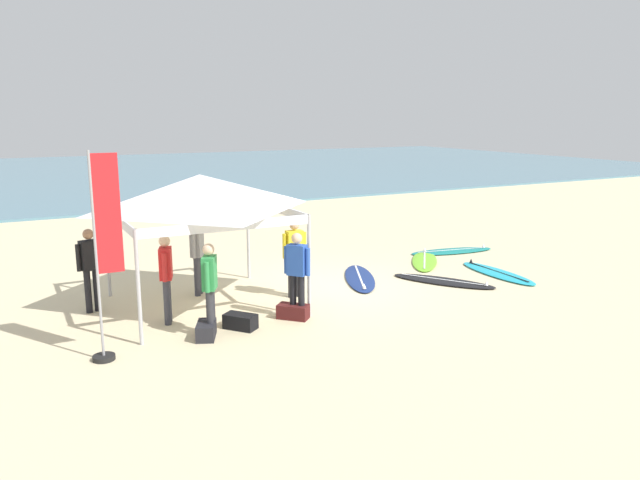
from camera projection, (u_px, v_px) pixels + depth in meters
name	position (u px, v px, depth m)	size (l,w,h in m)	color
ground_plane	(329.00, 288.00, 14.01)	(80.00, 80.00, 0.00)	beige
sea	(107.00, 173.00, 41.02)	(80.00, 36.00, 0.10)	#568499
canopy_tent	(200.00, 192.00, 12.26)	(3.39, 3.39, 2.75)	#B7B7BC
surfboard_black	(444.00, 281.00, 14.49)	(1.91, 2.46, 0.19)	black
surfboard_cyan	(497.00, 273.00, 15.23)	(0.77, 2.53, 0.19)	#23B2CC
surfboard_navy	(360.00, 278.00, 14.76)	(1.72, 2.59, 0.19)	navy
surfboard_lime	(425.00, 260.00, 16.53)	(2.02, 2.34, 0.19)	#7AD12D
surfboard_teal	(452.00, 251.00, 17.67)	(2.66, 1.12, 0.19)	#19847F
person_black	(90.00, 264.00, 12.16)	(0.53, 0.31, 1.71)	black
person_blue	(297.00, 270.00, 11.76)	(0.40, 0.45, 1.71)	black
person_green	(210.00, 283.00, 10.81)	(0.36, 0.50, 1.71)	#2D2D33
person_red	(166.00, 273.00, 11.49)	(0.33, 0.52, 1.71)	#383842
person_yellow	(295.00, 253.00, 13.17)	(0.55, 0.24, 1.71)	#2D2D33
person_grey	(197.00, 251.00, 13.33)	(0.38, 0.47, 1.71)	#383842
banner_flag	(104.00, 266.00, 9.66)	(0.60, 0.36, 3.40)	#99999E
gear_bag_near_tent	(293.00, 312.00, 11.92)	(0.60, 0.32, 0.28)	#4C1919
gear_bag_by_pole	(240.00, 321.00, 11.35)	(0.60, 0.32, 0.28)	black
gear_bag_on_sand	(206.00, 330.00, 10.89)	(0.60, 0.32, 0.28)	#232328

